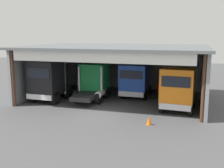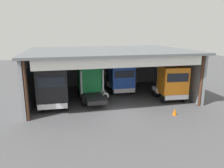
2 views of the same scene
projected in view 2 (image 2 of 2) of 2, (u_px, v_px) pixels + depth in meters
The scene contains 9 objects.
ground_plane at pixel (122, 113), 17.82m from camera, with size 80.00×80.00×0.00m, color #4C4C4F.
workshop_shed at pixel (107, 62), 22.76m from camera, with size 15.85×11.20×4.86m.
truck_black_yard_outside at pixel (53, 88), 18.46m from camera, with size 2.69×5.01×3.65m.
truck_green_center_right_bay at pixel (91, 83), 21.07m from camera, with size 2.58×5.10×3.24m.
truck_blue_center_left_bay at pixel (121, 78), 23.41m from camera, with size 2.60×4.41×3.20m.
truck_orange_center_bay at pixel (171, 83), 20.81m from camera, with size 2.67×4.51×3.40m.
oil_drum at pixel (129, 81), 27.83m from camera, with size 0.58×0.58×0.87m, color #194CB2.
tool_cart at pixel (132, 82), 26.71m from camera, with size 0.90×0.60×1.00m, color red.
traffic_cone at pixel (175, 112), 17.33m from camera, with size 0.36×0.36×0.56m, color orange.
Camera 2 is at (-4.67, -16.11, 6.55)m, focal length 34.26 mm.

